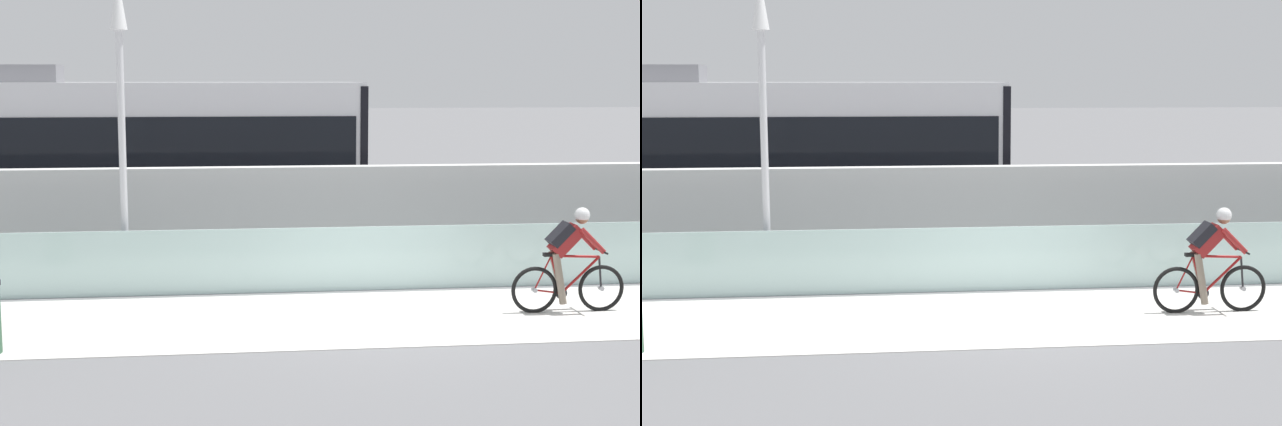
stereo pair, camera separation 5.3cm
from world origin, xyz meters
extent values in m
plane|color=slate|center=(0.00, 0.00, 0.00)|extent=(200.00, 200.00, 0.00)
cube|color=silver|center=(0.00, 0.00, 0.01)|extent=(32.00, 3.20, 0.01)
cube|color=silver|center=(0.00, 1.85, 0.54)|extent=(32.00, 0.05, 1.08)
cube|color=silver|center=(0.00, 3.65, 0.97)|extent=(32.00, 0.36, 1.93)
cube|color=#595654|center=(0.00, 6.13, 0.00)|extent=(32.00, 0.08, 0.01)
cube|color=#595654|center=(0.00, 7.57, 0.00)|extent=(32.00, 0.08, 0.01)
cube|color=silver|center=(-4.92, 6.85, 1.90)|extent=(11.00, 2.50, 3.10)
cube|color=black|center=(-4.92, 6.85, 2.25)|extent=(10.56, 2.54, 1.04)
cube|color=red|center=(-4.92, 6.85, 0.53)|extent=(10.78, 2.53, 0.28)
cube|color=slate|center=(-6.90, 6.85, 3.63)|extent=(2.40, 1.10, 0.36)
cube|color=#232326|center=(-1.40, 6.85, 0.36)|extent=(1.40, 1.88, 0.20)
cylinder|color=black|center=(-1.40, 6.13, 0.30)|extent=(0.60, 0.10, 0.60)
cylinder|color=black|center=(-1.40, 7.57, 0.30)|extent=(0.60, 0.10, 0.60)
cube|color=black|center=(0.53, 6.85, 1.90)|extent=(0.16, 2.54, 2.94)
torus|color=black|center=(3.29, 0.00, 0.36)|extent=(0.72, 0.06, 0.72)
cylinder|color=#99999E|center=(3.29, 0.00, 0.36)|extent=(0.07, 0.10, 0.07)
torus|color=black|center=(2.24, 0.00, 0.36)|extent=(0.72, 0.06, 0.72)
cylinder|color=#99999E|center=(2.24, 0.00, 0.36)|extent=(0.07, 0.10, 0.07)
cylinder|color=maroon|center=(2.95, 0.00, 0.57)|extent=(0.60, 0.04, 0.58)
cylinder|color=maroon|center=(2.57, 0.00, 0.59)|extent=(0.22, 0.04, 0.59)
cylinder|color=maroon|center=(2.86, 0.00, 0.86)|extent=(0.76, 0.04, 0.07)
cylinder|color=maroon|center=(2.45, 0.00, 0.33)|extent=(0.43, 0.03, 0.09)
cylinder|color=maroon|center=(2.36, 0.00, 0.62)|extent=(0.27, 0.02, 0.53)
cylinder|color=black|center=(3.26, 0.00, 0.60)|extent=(0.08, 0.03, 0.49)
cube|color=black|center=(2.48, 0.00, 0.90)|extent=(0.24, 0.10, 0.05)
cylinder|color=black|center=(3.24, 0.00, 0.95)|extent=(0.03, 0.58, 0.03)
cylinder|color=#262628|center=(2.66, 0.00, 0.30)|extent=(0.18, 0.02, 0.18)
cube|color=maroon|center=(2.70, 0.00, 1.11)|extent=(0.50, 0.28, 0.51)
cube|color=black|center=(2.61, 0.00, 1.21)|extent=(0.38, 0.30, 0.38)
sphere|color=#997051|center=(2.94, 0.00, 1.46)|extent=(0.20, 0.20, 0.20)
sphere|color=silver|center=(2.94, 0.00, 1.49)|extent=(0.23, 0.23, 0.23)
cylinder|color=maroon|center=(3.06, -0.16, 1.12)|extent=(0.41, 0.08, 0.41)
cylinder|color=maroon|center=(3.06, 0.16, 1.12)|extent=(0.41, 0.08, 0.41)
cylinder|color=#726656|center=(2.59, -0.09, 0.55)|extent=(0.25, 0.11, 0.79)
cylinder|color=#726656|center=(2.59, 0.09, 0.69)|extent=(0.25, 0.11, 0.52)
cylinder|color=gray|center=(-4.03, 2.15, 0.10)|extent=(0.24, 0.24, 0.20)
cylinder|color=silver|center=(-4.03, 2.15, 2.20)|extent=(0.12, 0.12, 4.20)
cone|color=white|center=(-4.03, 2.15, 4.75)|extent=(0.28, 0.28, 0.90)
camera|label=1|loc=(-2.54, -13.38, 3.52)|focal=52.60mm
camera|label=2|loc=(-2.49, -13.39, 3.52)|focal=52.60mm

